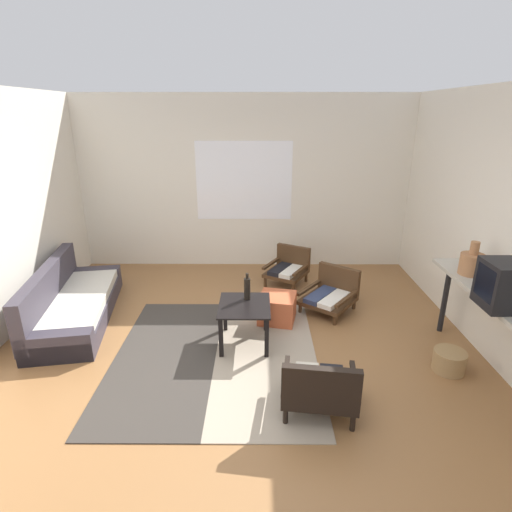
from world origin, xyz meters
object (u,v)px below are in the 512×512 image
ottoman_orange (277,308)px  clay_vase (472,263)px  armchair_corner (331,293)px  console_shelf (495,305)px  armchair_striped_foreground (320,387)px  glass_bottle (247,288)px  coffee_table (245,313)px  wicker_basket (449,361)px  armchair_by_window (288,267)px  couch (72,304)px

ottoman_orange → clay_vase: (1.91, -0.63, 0.84)m
armchair_corner → console_shelf: bearing=-50.3°
armchair_striped_foreground → glass_bottle: size_ratio=2.27×
coffee_table → clay_vase: size_ratio=1.83×
clay_vase → wicker_basket: (-0.25, -0.37, -0.90)m
armchair_by_window → console_shelf: console_shelf is taller
clay_vase → couch: bearing=171.6°
armchair_corner → ottoman_orange: bearing=-155.7°
coffee_table → ottoman_orange: bearing=53.4°
console_shelf → glass_bottle: bearing=161.7°
console_shelf → couch: bearing=165.5°
armchair_striped_foreground → clay_vase: size_ratio=2.02×
coffee_table → armchair_corner: size_ratio=0.74×
armchair_by_window → console_shelf: 2.90m
coffee_table → glass_bottle: (0.03, 0.14, 0.22)m
couch → wicker_basket: bearing=-13.9°
ottoman_orange → wicker_basket: (1.66, -1.01, -0.06)m
clay_vase → coffee_table: bearing=177.1°
couch → coffee_table: size_ratio=3.34×
couch → console_shelf: 4.61m
couch → armchair_corner: couch is taller
armchair_striped_foreground → console_shelf: bearing=16.9°
clay_vase → glass_bottle: size_ratio=1.12×
console_shelf → glass_bottle: size_ratio=6.23×
couch → clay_vase: bearing=-8.4°
coffee_table → couch: bearing=165.8°
armchair_striped_foreground → ottoman_orange: (-0.28, 1.62, -0.10)m
couch → armchair_corner: (3.23, 0.29, 0.02)m
armchair_by_window → ottoman_orange: bearing=-100.4°
coffee_table → ottoman_orange: 0.67m
armchair_corner → console_shelf: size_ratio=0.44×
wicker_basket → armchair_corner: bearing=125.6°
ottoman_orange → wicker_basket: bearing=-31.3°
couch → coffee_table: couch is taller
armchair_corner → console_shelf: 1.96m
coffee_table → console_shelf: console_shelf is taller
couch → console_shelf: (4.43, -1.15, 0.58)m
couch → coffee_table: bearing=-14.2°
couch → clay_vase: 4.55m
coffee_table → glass_bottle: 0.27m
couch → coffee_table: (2.14, -0.54, 0.17)m
armchair_by_window → ottoman_orange: armchair_by_window is taller
armchair_by_window → clay_vase: clay_vase is taller
armchair_by_window → armchair_striped_foreground: 2.79m
armchair_striped_foreground → armchair_corner: 1.98m
coffee_table → clay_vase: (2.29, -0.12, 0.62)m
coffee_table → glass_bottle: bearing=79.3°
armchair_striped_foreground → glass_bottle: (-0.64, 1.24, 0.34)m
wicker_basket → coffee_table: bearing=166.5°
couch → clay_vase: (4.43, -0.66, 0.79)m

